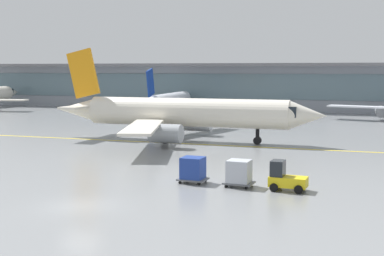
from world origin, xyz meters
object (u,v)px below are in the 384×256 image
taxiing_regional_jet (184,113)px  gate_airplane_1 (170,100)px  cargo_dolly_trailing (193,169)px  cargo_dolly_lead (239,172)px  baggage_tug (285,178)px

taxiing_regional_jet → gate_airplane_1: bearing=112.8°
cargo_dolly_trailing → taxiing_regional_jet: bearing=114.0°
taxiing_regional_jet → cargo_dolly_lead: 25.03m
cargo_dolly_trailing → cargo_dolly_lead: bearing=-0.0°
taxiing_regional_jet → baggage_tug: taxiing_regional_jet is taller
baggage_tug → cargo_dolly_lead: 3.36m
cargo_dolly_trailing → gate_airplane_1: bearing=115.4°
gate_airplane_1 → cargo_dolly_lead: size_ratio=11.87×
gate_airplane_1 → baggage_tug: bearing=-154.4°
taxiing_regional_jet → baggage_tug: bearing=-55.8°
baggage_tug → cargo_dolly_trailing: baggage_tug is taller
gate_airplane_1 → taxiing_regional_jet: (14.76, -34.83, 0.73)m
gate_airplane_1 → cargo_dolly_trailing: 61.09m
cargo_dolly_lead → gate_airplane_1: bearing=118.4°
baggage_tug → cargo_dolly_lead: (-3.35, 0.19, 0.16)m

